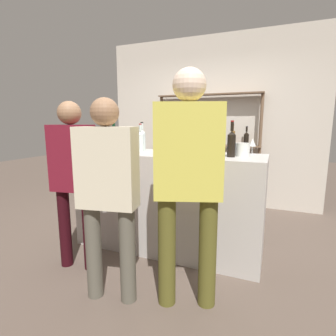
{
  "coord_description": "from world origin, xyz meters",
  "views": [
    {
      "loc": [
        1.05,
        -2.58,
        1.4
      ],
      "look_at": [
        0.0,
        0.0,
        0.91
      ],
      "focal_mm": 28.0,
      "sensor_mm": 36.0,
      "label": 1
    }
  ],
  "objects_px": {
    "counter_bottle_2": "(231,143)",
    "cork_jar": "(243,150)",
    "customer_right": "(188,174)",
    "customer_center": "(108,187)",
    "ice_bucket": "(191,142)",
    "counter_bottle_4": "(215,142)",
    "counter_bottle_1": "(114,141)",
    "customer_left": "(73,173)",
    "counter_bottle_3": "(141,141)",
    "server_behind_counter": "(200,157)",
    "counter_bottle_0": "(142,139)",
    "wine_glass": "(253,143)"
  },
  "relations": [
    {
      "from": "counter_bottle_2",
      "to": "cork_jar",
      "type": "xyz_separation_m",
      "value": [
        0.1,
        0.09,
        -0.07
      ]
    },
    {
      "from": "customer_right",
      "to": "customer_center",
      "type": "bearing_deg",
      "value": 86.94
    },
    {
      "from": "counter_bottle_2",
      "to": "ice_bucket",
      "type": "distance_m",
      "value": 0.49
    },
    {
      "from": "counter_bottle_2",
      "to": "counter_bottle_4",
      "type": "bearing_deg",
      "value": 171.46
    },
    {
      "from": "counter_bottle_1",
      "to": "customer_left",
      "type": "relative_size",
      "value": 0.22
    },
    {
      "from": "counter_bottle_3",
      "to": "server_behind_counter",
      "type": "relative_size",
      "value": 0.2
    },
    {
      "from": "counter_bottle_2",
      "to": "counter_bottle_0",
      "type": "bearing_deg",
      "value": 171.13
    },
    {
      "from": "counter_bottle_1",
      "to": "customer_left",
      "type": "height_order",
      "value": "customer_left"
    },
    {
      "from": "ice_bucket",
      "to": "customer_center",
      "type": "height_order",
      "value": "customer_center"
    },
    {
      "from": "counter_bottle_0",
      "to": "counter_bottle_2",
      "type": "height_order",
      "value": "counter_bottle_2"
    },
    {
      "from": "cork_jar",
      "to": "ice_bucket",
      "type": "bearing_deg",
      "value": 171.12
    },
    {
      "from": "ice_bucket",
      "to": "server_behind_counter",
      "type": "relative_size",
      "value": 0.15
    },
    {
      "from": "ice_bucket",
      "to": "customer_right",
      "type": "distance_m",
      "value": 0.99
    },
    {
      "from": "server_behind_counter",
      "to": "customer_center",
      "type": "height_order",
      "value": "customer_center"
    },
    {
      "from": "wine_glass",
      "to": "customer_left",
      "type": "height_order",
      "value": "customer_left"
    },
    {
      "from": "counter_bottle_3",
      "to": "server_behind_counter",
      "type": "bearing_deg",
      "value": 64.71
    },
    {
      "from": "wine_glass",
      "to": "server_behind_counter",
      "type": "height_order",
      "value": "server_behind_counter"
    },
    {
      "from": "counter_bottle_2",
      "to": "ice_bucket",
      "type": "bearing_deg",
      "value": 159.28
    },
    {
      "from": "counter_bottle_1",
      "to": "counter_bottle_2",
      "type": "height_order",
      "value": "counter_bottle_2"
    },
    {
      "from": "counter_bottle_4",
      "to": "wine_glass",
      "type": "height_order",
      "value": "counter_bottle_4"
    },
    {
      "from": "counter_bottle_2",
      "to": "cork_jar",
      "type": "distance_m",
      "value": 0.15
    },
    {
      "from": "customer_right",
      "to": "counter_bottle_4",
      "type": "bearing_deg",
      "value": -20.32
    },
    {
      "from": "wine_glass",
      "to": "server_behind_counter",
      "type": "xyz_separation_m",
      "value": [
        -0.74,
        0.73,
        -0.27
      ]
    },
    {
      "from": "counter_bottle_0",
      "to": "wine_glass",
      "type": "xyz_separation_m",
      "value": [
        1.21,
        0.12,
        -0.01
      ]
    },
    {
      "from": "ice_bucket",
      "to": "counter_bottle_2",
      "type": "bearing_deg",
      "value": -20.72
    },
    {
      "from": "server_behind_counter",
      "to": "customer_center",
      "type": "distance_m",
      "value": 1.95
    },
    {
      "from": "counter_bottle_0",
      "to": "counter_bottle_2",
      "type": "distance_m",
      "value": 1.05
    },
    {
      "from": "counter_bottle_1",
      "to": "customer_center",
      "type": "bearing_deg",
      "value": -60.02
    },
    {
      "from": "counter_bottle_1",
      "to": "counter_bottle_2",
      "type": "relative_size",
      "value": 1.0
    },
    {
      "from": "counter_bottle_3",
      "to": "server_behind_counter",
      "type": "height_order",
      "value": "server_behind_counter"
    },
    {
      "from": "counter_bottle_4",
      "to": "customer_center",
      "type": "xyz_separation_m",
      "value": [
        -0.6,
        -0.96,
        -0.29
      ]
    },
    {
      "from": "wine_glass",
      "to": "ice_bucket",
      "type": "distance_m",
      "value": 0.64
    },
    {
      "from": "wine_glass",
      "to": "customer_left",
      "type": "xyz_separation_m",
      "value": [
        -1.5,
        -0.94,
        -0.25
      ]
    },
    {
      "from": "customer_center",
      "to": "cork_jar",
      "type": "bearing_deg",
      "value": -50.67
    },
    {
      "from": "counter_bottle_1",
      "to": "ice_bucket",
      "type": "xyz_separation_m",
      "value": [
        0.75,
        0.33,
        -0.02
      ]
    },
    {
      "from": "counter_bottle_2",
      "to": "wine_glass",
      "type": "distance_m",
      "value": 0.33
    },
    {
      "from": "counter_bottle_4",
      "to": "ice_bucket",
      "type": "xyz_separation_m",
      "value": [
        -0.29,
        0.15,
        -0.02
      ]
    },
    {
      "from": "counter_bottle_2",
      "to": "wine_glass",
      "type": "bearing_deg",
      "value": 58.42
    },
    {
      "from": "ice_bucket",
      "to": "customer_right",
      "type": "xyz_separation_m",
      "value": [
        0.27,
        -0.94,
        -0.15
      ]
    },
    {
      "from": "counter_bottle_0",
      "to": "wine_glass",
      "type": "distance_m",
      "value": 1.22
    },
    {
      "from": "customer_left",
      "to": "counter_bottle_3",
      "type": "bearing_deg",
      "value": -32.61
    },
    {
      "from": "server_behind_counter",
      "to": "ice_bucket",
      "type": "bearing_deg",
      "value": 12.57
    },
    {
      "from": "counter_bottle_0",
      "to": "cork_jar",
      "type": "distance_m",
      "value": 1.14
    },
    {
      "from": "counter_bottle_3",
      "to": "customer_center",
      "type": "bearing_deg",
      "value": -75.89
    },
    {
      "from": "counter_bottle_0",
      "to": "counter_bottle_3",
      "type": "bearing_deg",
      "value": -73.02
    },
    {
      "from": "cork_jar",
      "to": "customer_center",
      "type": "bearing_deg",
      "value": -130.04
    },
    {
      "from": "wine_glass",
      "to": "counter_bottle_4",
      "type": "bearing_deg",
      "value": -142.89
    },
    {
      "from": "cork_jar",
      "to": "customer_left",
      "type": "height_order",
      "value": "customer_left"
    },
    {
      "from": "customer_right",
      "to": "counter_bottle_2",
      "type": "bearing_deg",
      "value": -32.37
    },
    {
      "from": "counter_bottle_3",
      "to": "cork_jar",
      "type": "xyz_separation_m",
      "value": [
        1.11,
        0.01,
        -0.06
      ]
    }
  ]
}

